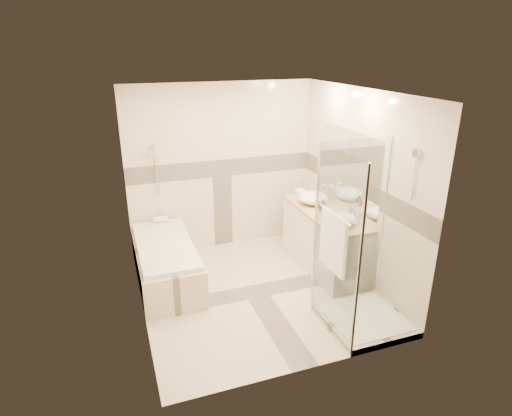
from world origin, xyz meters
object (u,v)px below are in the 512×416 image
object	(u,v)px
amenity_bottle_a	(323,205)
amenity_bottle_b	(323,206)
vanity	(324,240)
shower_enclosure	(355,283)
vessel_sink_far	(342,218)
bathtub	(166,260)
vessel_sink_near	(313,198)

from	to	relation	value
amenity_bottle_a	amenity_bottle_b	world-z (taller)	amenity_bottle_a
vanity	amenity_bottle_b	xyz separation A→B (m)	(-0.02, 0.04, 0.50)
shower_enclosure	vessel_sink_far	size ratio (longest dim) A/B	5.49
vanity	bathtub	bearing A→B (deg)	170.75
vessel_sink_far	amenity_bottle_b	xyz separation A→B (m)	(0.00, 0.49, -0.00)
bathtub	vessel_sink_near	size ratio (longest dim) A/B	3.97
shower_enclosure	vessel_sink_near	xyz separation A→B (m)	(0.27, 1.61, 0.43)
vessel_sink_far	amenity_bottle_a	size ratio (longest dim) A/B	2.37
bathtub	vanity	xyz separation A→B (m)	(2.15, -0.35, 0.12)
amenity_bottle_a	vessel_sink_near	bearing A→B (deg)	90.00
shower_enclosure	amenity_bottle_a	distance (m)	1.40
vanity	vessel_sink_near	distance (m)	0.61
bathtub	vanity	world-z (taller)	vanity
vanity	vessel_sink_far	size ratio (longest dim) A/B	4.36
shower_enclosure	vessel_sink_far	bearing A→B (deg)	71.59
vanity	vessel_sink_far	distance (m)	0.67
vanity	vessel_sink_near	world-z (taller)	vessel_sink_near
vessel_sink_near	vanity	bearing A→B (deg)	-86.67
bathtub	amenity_bottle_b	distance (m)	2.24
shower_enclosure	amenity_bottle_a	bearing A→B (deg)	78.25
bathtub	amenity_bottle_a	distance (m)	2.24
bathtub	vessel_sink_far	world-z (taller)	vessel_sink_far
vessel_sink_near	amenity_bottle_b	world-z (taller)	vessel_sink_near
vanity	amenity_bottle_b	distance (m)	0.50
amenity_bottle_a	vanity	bearing A→B (deg)	-63.63
vanity	vessel_sink_far	xyz separation A→B (m)	(-0.02, -0.45, 0.50)
vessel_sink_far	shower_enclosure	bearing A→B (deg)	-108.41
vanity	amenity_bottle_b	bearing A→B (deg)	116.52
vessel_sink_far	amenity_bottle_b	distance (m)	0.49
amenity_bottle_b	vessel_sink_far	bearing A→B (deg)	-90.00
vanity	amenity_bottle_a	world-z (taller)	amenity_bottle_a
shower_enclosure	amenity_bottle_a	xyz separation A→B (m)	(0.27, 1.31, 0.42)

